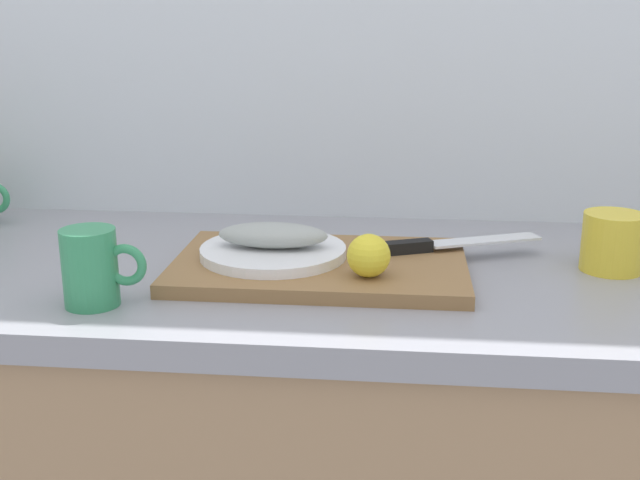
# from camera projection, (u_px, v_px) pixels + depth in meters

# --- Properties ---
(back_wall) EXTENTS (3.20, 0.05, 2.50)m
(back_wall) POSITION_uv_depth(u_px,v_px,m) (371.00, 23.00, 1.40)
(back_wall) COLOR silver
(back_wall) RESTS_ON ground_plane
(cutting_board) EXTENTS (0.43, 0.27, 0.02)m
(cutting_board) POSITION_uv_depth(u_px,v_px,m) (320.00, 266.00, 1.16)
(cutting_board) COLOR olive
(cutting_board) RESTS_ON kitchen_counter
(white_plate) EXTENTS (0.22, 0.22, 0.01)m
(white_plate) POSITION_uv_depth(u_px,v_px,m) (273.00, 252.00, 1.17)
(white_plate) COLOR white
(white_plate) RESTS_ON cutting_board
(fish_fillet) EXTENTS (0.16, 0.07, 0.04)m
(fish_fillet) POSITION_uv_depth(u_px,v_px,m) (273.00, 235.00, 1.16)
(fish_fillet) COLOR #999E99
(fish_fillet) RESTS_ON white_plate
(chef_knife) EXTENTS (0.28, 0.13, 0.02)m
(chef_knife) POSITION_uv_depth(u_px,v_px,m) (430.00, 245.00, 1.20)
(chef_knife) COLOR silver
(chef_knife) RESTS_ON cutting_board
(lemon_0) EXTENTS (0.06, 0.06, 0.06)m
(lemon_0) POSITION_uv_depth(u_px,v_px,m) (369.00, 256.00, 1.08)
(lemon_0) COLOR yellow
(lemon_0) RESTS_ON cutting_board
(coffee_mug_0) EXTENTS (0.13, 0.09, 0.09)m
(coffee_mug_0) POSITION_uv_depth(u_px,v_px,m) (615.00, 242.00, 1.16)
(coffee_mug_0) COLOR yellow
(coffee_mug_0) RESTS_ON kitchen_counter
(coffee_mug_2) EXTENTS (0.11, 0.07, 0.10)m
(coffee_mug_2) POSITION_uv_depth(u_px,v_px,m) (92.00, 267.00, 1.02)
(coffee_mug_2) COLOR #338C59
(coffee_mug_2) RESTS_ON kitchen_counter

